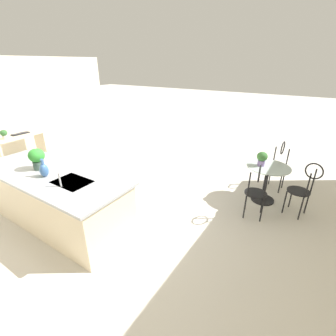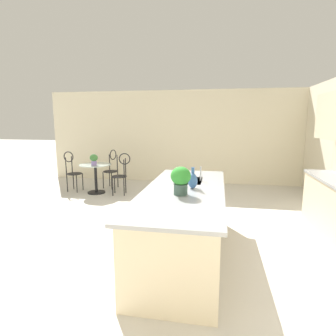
{
  "view_description": "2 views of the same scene",
  "coord_description": "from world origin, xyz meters",
  "px_view_note": "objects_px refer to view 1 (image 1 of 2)",
  "views": [
    {
      "loc": [
        -3.13,
        2.7,
        2.54
      ],
      "look_at": [
        -1.41,
        0.02,
        1.11
      ],
      "focal_mm": 25.27,
      "sensor_mm": 36.0,
      "label": 1
    },
    {
      "loc": [
        3.87,
        1.29,
        1.82
      ],
      "look_at": [
        -1.5,
        0.3,
        0.88
      ],
      "focal_mm": 29.41,
      "sensor_mm": 36.0,
      "label": 2
    }
  ],
  "objects_px": {
    "bistro_table": "(266,180)",
    "potted_plant_counter_near": "(37,158)",
    "writing_desk": "(19,143)",
    "potted_plant_on_desk": "(4,134)",
    "potted_plant_on_table": "(262,158)",
    "keyboard": "(20,134)",
    "chair_toward_desk": "(304,187)",
    "vase_on_counter": "(44,170)",
    "chair_near_window": "(256,189)",
    "chair_by_island": "(279,164)"
  },
  "relations": [
    {
      "from": "keyboard",
      "to": "potted_plant_on_table",
      "type": "distance_m",
      "value": 6.2
    },
    {
      "from": "keyboard",
      "to": "potted_plant_on_table",
      "type": "xyz_separation_m",
      "value": [
        -6.06,
        -1.32,
        0.14
      ]
    },
    {
      "from": "potted_plant_on_desk",
      "to": "chair_by_island",
      "type": "bearing_deg",
      "value": -157.88
    },
    {
      "from": "bistro_table",
      "to": "vase_on_counter",
      "type": "bearing_deg",
      "value": 44.42
    },
    {
      "from": "bistro_table",
      "to": "chair_toward_desk",
      "type": "height_order",
      "value": "chair_toward_desk"
    },
    {
      "from": "writing_desk",
      "to": "potted_plant_on_table",
      "type": "bearing_deg",
      "value": -166.73
    },
    {
      "from": "chair_by_island",
      "to": "keyboard",
      "type": "xyz_separation_m",
      "value": [
        6.29,
        2.05,
        0.18
      ]
    },
    {
      "from": "chair_by_island",
      "to": "writing_desk",
      "type": "distance_m",
      "value": 6.62
    },
    {
      "from": "potted_plant_on_table",
      "to": "vase_on_counter",
      "type": "bearing_deg",
      "value": 45.49
    },
    {
      "from": "chair_by_island",
      "to": "keyboard",
      "type": "distance_m",
      "value": 6.61
    },
    {
      "from": "chair_near_window",
      "to": "chair_by_island",
      "type": "relative_size",
      "value": 1.0
    },
    {
      "from": "writing_desk",
      "to": "vase_on_counter",
      "type": "relative_size",
      "value": 4.17
    },
    {
      "from": "writing_desk",
      "to": "potted_plant_on_desk",
      "type": "height_order",
      "value": "potted_plant_on_desk"
    },
    {
      "from": "keyboard",
      "to": "potted_plant_counter_near",
      "type": "height_order",
      "value": "potted_plant_counter_near"
    },
    {
      "from": "chair_toward_desk",
      "to": "keyboard",
      "type": "relative_size",
      "value": 2.37
    },
    {
      "from": "bistro_table",
      "to": "chair_toward_desk",
      "type": "relative_size",
      "value": 0.77
    },
    {
      "from": "chair_toward_desk",
      "to": "vase_on_counter",
      "type": "height_order",
      "value": "vase_on_counter"
    },
    {
      "from": "chair_near_window",
      "to": "potted_plant_counter_near",
      "type": "height_order",
      "value": "potted_plant_counter_near"
    },
    {
      "from": "chair_by_island",
      "to": "potted_plant_counter_near",
      "type": "height_order",
      "value": "potted_plant_counter_near"
    },
    {
      "from": "chair_toward_desk",
      "to": "potted_plant_counter_near",
      "type": "xyz_separation_m",
      "value": [
        3.76,
        2.43,
        0.55
      ]
    },
    {
      "from": "chair_by_island",
      "to": "chair_toward_desk",
      "type": "relative_size",
      "value": 1.0
    },
    {
      "from": "writing_desk",
      "to": "potted_plant_counter_near",
      "type": "xyz_separation_m",
      "value": [
        -3.05,
        1.14,
        0.61
      ]
    },
    {
      "from": "chair_near_window",
      "to": "chair_toward_desk",
      "type": "distance_m",
      "value": 0.84
    },
    {
      "from": "potted_plant_on_desk",
      "to": "bistro_table",
      "type": "bearing_deg",
      "value": -163.36
    },
    {
      "from": "chair_by_island",
      "to": "chair_toward_desk",
      "type": "height_order",
      "value": "same"
    },
    {
      "from": "keyboard",
      "to": "potted_plant_counter_near",
      "type": "relative_size",
      "value": 1.26
    },
    {
      "from": "bistro_table",
      "to": "writing_desk",
      "type": "relative_size",
      "value": 0.67
    },
    {
      "from": "potted_plant_counter_near",
      "to": "writing_desk",
      "type": "bearing_deg",
      "value": -20.55
    },
    {
      "from": "chair_near_window",
      "to": "potted_plant_on_desk",
      "type": "xyz_separation_m",
      "value": [
        6.03,
        1.12,
        0.3
      ]
    },
    {
      "from": "chair_near_window",
      "to": "potted_plant_counter_near",
      "type": "distance_m",
      "value": 3.68
    },
    {
      "from": "chair_near_window",
      "to": "keyboard",
      "type": "xyz_separation_m",
      "value": [
        6.17,
        0.67,
        0.18
      ]
    },
    {
      "from": "bistro_table",
      "to": "potted_plant_counter_near",
      "type": "height_order",
      "value": "potted_plant_counter_near"
    },
    {
      "from": "bistro_table",
      "to": "potted_plant_on_desk",
      "type": "height_order",
      "value": "potted_plant_on_desk"
    },
    {
      "from": "bistro_table",
      "to": "chair_near_window",
      "type": "bearing_deg",
      "value": 87.77
    },
    {
      "from": "potted_plant_counter_near",
      "to": "keyboard",
      "type": "bearing_deg",
      "value": -22.05
    },
    {
      "from": "chair_near_window",
      "to": "chair_by_island",
      "type": "height_order",
      "value": "same"
    },
    {
      "from": "vase_on_counter",
      "to": "chair_by_island",
      "type": "bearing_deg",
      "value": -130.07
    },
    {
      "from": "chair_near_window",
      "to": "vase_on_counter",
      "type": "relative_size",
      "value": 3.62
    },
    {
      "from": "writing_desk",
      "to": "potted_plant_on_table",
      "type": "height_order",
      "value": "potted_plant_on_table"
    },
    {
      "from": "chair_toward_desk",
      "to": "bistro_table",
      "type": "bearing_deg",
      "value": -14.91
    },
    {
      "from": "chair_near_window",
      "to": "potted_plant_on_table",
      "type": "xyz_separation_m",
      "value": [
        0.11,
        -0.66,
        0.32
      ]
    },
    {
      "from": "writing_desk",
      "to": "potted_plant_on_table",
      "type": "xyz_separation_m",
      "value": [
        -6.04,
        -1.42,
        0.39
      ]
    },
    {
      "from": "bistro_table",
      "to": "vase_on_counter",
      "type": "relative_size",
      "value": 2.78
    },
    {
      "from": "keyboard",
      "to": "potted_plant_on_table",
      "type": "relative_size",
      "value": 1.61
    },
    {
      "from": "vase_on_counter",
      "to": "potted_plant_on_desk",
      "type": "bearing_deg",
      "value": -15.49
    },
    {
      "from": "bistro_table",
      "to": "keyboard",
      "type": "xyz_separation_m",
      "value": [
        6.19,
        1.36,
        0.31
      ]
    },
    {
      "from": "vase_on_counter",
      "to": "keyboard",
      "type": "bearing_deg",
      "value": -21.67
    },
    {
      "from": "chair_by_island",
      "to": "potted_plant_counter_near",
      "type": "xyz_separation_m",
      "value": [
        3.22,
        3.29,
        0.55
      ]
    },
    {
      "from": "chair_by_island",
      "to": "keyboard",
      "type": "relative_size",
      "value": 2.37
    },
    {
      "from": "potted_plant_on_table",
      "to": "bistro_table",
      "type": "bearing_deg",
      "value": -165.46
    }
  ]
}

